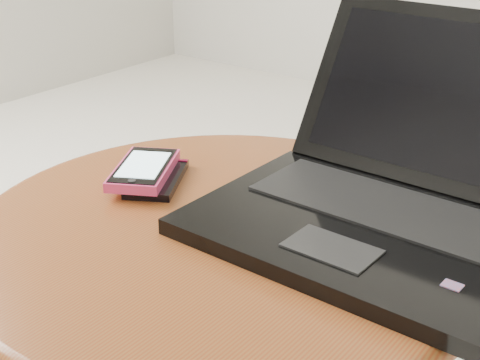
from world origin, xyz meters
The scene contains 4 objects.
table centered at (-0.06, -0.03, 0.38)m, with size 0.62×0.62×0.49m.
laptop centered at (0.09, 0.09, 0.53)m, with size 0.38×0.39×0.22m.
phone_black centered at (-0.21, 0.01, 0.49)m, with size 0.11×0.13×0.01m.
phone_pink centered at (-0.22, 0.00, 0.51)m, with size 0.12×0.14×0.02m.
Camera 1 is at (0.39, -0.60, 0.87)m, focal length 51.93 mm.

